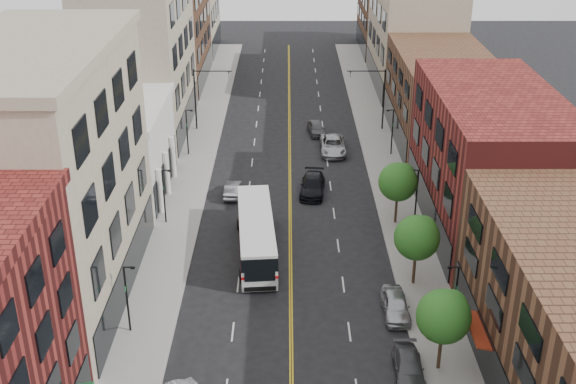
{
  "coord_description": "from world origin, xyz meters",
  "views": [
    {
      "loc": [
        -0.25,
        -32.65,
        29.64
      ],
      "look_at": [
        -0.2,
        19.91,
        5.0
      ],
      "focal_mm": 45.0,
      "sensor_mm": 36.0,
      "label": 1
    }
  ],
  "objects_px": {
    "car_parked_far": "(396,305)",
    "car_lane_a": "(313,185)",
    "car_parked_mid": "(409,367)",
    "car_lane_c": "(316,128)",
    "city_bus": "(256,232)",
    "car_lane_behind": "(232,189)",
    "car_lane_b": "(333,145)"
  },
  "relations": [
    {
      "from": "car_parked_far",
      "to": "car_lane_a",
      "type": "bearing_deg",
      "value": 103.89
    },
    {
      "from": "car_parked_mid",
      "to": "car_parked_far",
      "type": "distance_m",
      "value": 6.65
    },
    {
      "from": "car_lane_a",
      "to": "car_lane_b",
      "type": "bearing_deg",
      "value": 81.97
    },
    {
      "from": "car_parked_mid",
      "to": "car_lane_c",
      "type": "height_order",
      "value": "car_lane_c"
    },
    {
      "from": "city_bus",
      "to": "car_lane_b",
      "type": "relative_size",
      "value": 2.13
    },
    {
      "from": "car_parked_far",
      "to": "car_lane_behind",
      "type": "height_order",
      "value": "car_parked_far"
    },
    {
      "from": "car_lane_a",
      "to": "car_lane_c",
      "type": "relative_size",
      "value": 1.28
    },
    {
      "from": "city_bus",
      "to": "car_lane_b",
      "type": "bearing_deg",
      "value": 66.41
    },
    {
      "from": "car_parked_far",
      "to": "car_lane_a",
      "type": "relative_size",
      "value": 0.82
    },
    {
      "from": "car_parked_far",
      "to": "car_lane_a",
      "type": "distance_m",
      "value": 20.96
    },
    {
      "from": "car_parked_mid",
      "to": "car_lane_a",
      "type": "height_order",
      "value": "car_lane_a"
    },
    {
      "from": "car_parked_mid",
      "to": "car_lane_behind",
      "type": "xyz_separation_m",
      "value": [
        -12.81,
        26.34,
        0.01
      ]
    },
    {
      "from": "city_bus",
      "to": "car_lane_a",
      "type": "xyz_separation_m",
      "value": [
        4.96,
        11.5,
        -1.07
      ]
    },
    {
      "from": "car_lane_behind",
      "to": "car_lane_b",
      "type": "distance_m",
      "value": 15.1
    },
    {
      "from": "car_lane_c",
      "to": "car_parked_far",
      "type": "bearing_deg",
      "value": -90.83
    },
    {
      "from": "car_parked_mid",
      "to": "car_lane_c",
      "type": "distance_m",
      "value": 43.42
    },
    {
      "from": "city_bus",
      "to": "car_parked_far",
      "type": "bearing_deg",
      "value": -45.5
    },
    {
      "from": "car_parked_mid",
      "to": "car_lane_a",
      "type": "relative_size",
      "value": 0.8
    },
    {
      "from": "car_lane_behind",
      "to": "car_lane_b",
      "type": "xyz_separation_m",
      "value": [
        10.24,
        11.1,
        0.17
      ]
    },
    {
      "from": "city_bus",
      "to": "car_lane_c",
      "type": "bearing_deg",
      "value": 73.28
    },
    {
      "from": "city_bus",
      "to": "car_lane_a",
      "type": "distance_m",
      "value": 12.57
    },
    {
      "from": "car_lane_behind",
      "to": "car_parked_mid",
      "type": "bearing_deg",
      "value": 117.59
    },
    {
      "from": "car_lane_c",
      "to": "car_parked_mid",
      "type": "bearing_deg",
      "value": -91.96
    },
    {
      "from": "city_bus",
      "to": "car_lane_b",
      "type": "height_order",
      "value": "city_bus"
    },
    {
      "from": "car_lane_behind",
      "to": "car_lane_c",
      "type": "distance_m",
      "value": 18.95
    },
    {
      "from": "car_lane_behind",
      "to": "car_lane_c",
      "type": "bearing_deg",
      "value": -115.41
    },
    {
      "from": "car_lane_behind",
      "to": "car_lane_a",
      "type": "height_order",
      "value": "car_lane_a"
    },
    {
      "from": "city_bus",
      "to": "car_parked_far",
      "type": "distance_m",
      "value": 13.51
    },
    {
      "from": "car_parked_mid",
      "to": "car_lane_a",
      "type": "distance_m",
      "value": 27.43
    },
    {
      "from": "car_lane_a",
      "to": "car_lane_b",
      "type": "relative_size",
      "value": 0.93
    },
    {
      "from": "city_bus",
      "to": "car_lane_b",
      "type": "distance_m",
      "value": 23.27
    },
    {
      "from": "car_parked_far",
      "to": "car_lane_behind",
      "type": "xyz_separation_m",
      "value": [
        -12.9,
        19.69,
        -0.12
      ]
    }
  ]
}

